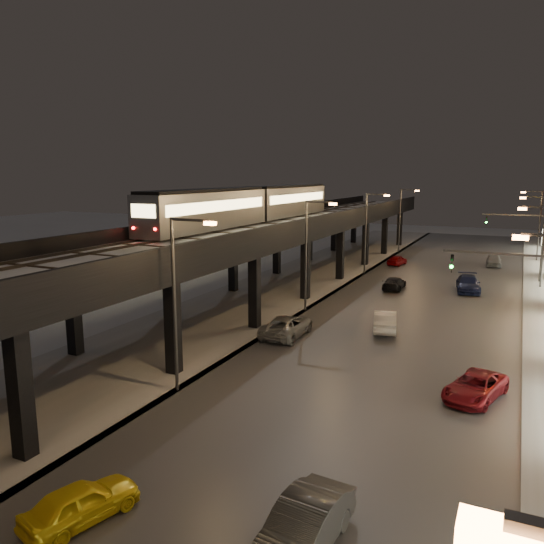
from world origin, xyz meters
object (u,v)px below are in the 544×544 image
at_px(car_mid_silver, 287,327).
at_px(car_onc_white, 468,284).
at_px(car_onc_red, 494,261).
at_px(car_onc_dark, 475,388).
at_px(car_taxi, 81,504).
at_px(car_onc_silver, 303,529).
at_px(car_near_white, 385,321).
at_px(subway_train, 253,204).
at_px(car_mid_dark, 394,284).
at_px(car_far_white, 397,261).

bearing_deg(car_mid_silver, car_onc_white, -117.26).
relative_size(car_mid_silver, car_onc_red, 1.26).
height_order(car_mid_silver, car_onc_dark, car_mid_silver).
height_order(car_taxi, car_onc_white, car_onc_white).
bearing_deg(car_onc_dark, car_onc_white, 112.03).
height_order(car_taxi, car_onc_silver, car_onc_silver).
xyz_separation_m(car_onc_silver, car_onc_white, (1.08, 39.55, -0.02)).
bearing_deg(car_near_white, car_onc_dark, 112.03).
bearing_deg(car_onc_white, subway_train, -167.30).
bearing_deg(car_onc_white, car_onc_red, 76.77).
height_order(car_taxi, car_mid_dark, car_taxi).
height_order(car_near_white, car_onc_dark, car_near_white).
bearing_deg(subway_train, car_onc_red, 48.71).
xyz_separation_m(subway_train, car_onc_red, (20.70, 23.58, -7.54)).
distance_m(car_onc_silver, car_onc_dark, 14.18).
distance_m(car_mid_silver, car_onc_red, 38.40).
distance_m(car_near_white, car_onc_white, 16.62).
bearing_deg(subway_train, car_near_white, -30.41).
distance_m(subway_train, car_near_white, 18.99).
distance_m(car_far_white, car_onc_white, 15.19).
bearing_deg(car_mid_silver, car_near_white, -144.99).
xyz_separation_m(car_near_white, car_onc_red, (5.66, 32.40, -0.02)).
height_order(car_taxi, car_onc_red, car_onc_red).
bearing_deg(car_taxi, car_mid_dark, -75.82).
relative_size(car_taxi, car_onc_red, 0.92).
relative_size(subway_train, car_near_white, 7.48).
bearing_deg(car_onc_silver, car_onc_white, 92.86).
bearing_deg(car_mid_dark, car_onc_silver, 97.99).
xyz_separation_m(subway_train, car_mid_silver, (9.24, -13.07, -7.52)).
distance_m(car_mid_silver, car_onc_white, 22.65).
relative_size(car_mid_silver, car_mid_dark, 1.24).
bearing_deg(car_far_white, car_onc_dark, 116.97).
bearing_deg(car_onc_silver, car_mid_silver, 119.27).
bearing_deg(subway_train, car_onc_silver, -60.68).
relative_size(car_near_white, car_onc_red, 1.06).
distance_m(subway_train, car_onc_red, 32.27).
relative_size(car_mid_silver, car_far_white, 1.44).
xyz_separation_m(car_mid_silver, car_far_white, (0.66, 32.33, -0.11)).
bearing_deg(subway_train, car_mid_silver, -54.74).
bearing_deg(subway_train, car_onc_white, 20.71).
bearing_deg(car_taxi, car_onc_white, -84.70).
relative_size(car_taxi, car_onc_silver, 0.82).
bearing_deg(car_onc_dark, car_far_white, 123.73).
relative_size(car_far_white, car_onc_silver, 0.78).
xyz_separation_m(car_mid_dark, car_onc_silver, (5.50, -37.46, 0.15)).
distance_m(car_taxi, car_near_white, 25.50).
bearing_deg(car_near_white, car_onc_red, -112.76).
distance_m(car_near_white, car_far_white, 28.56).
bearing_deg(car_taxi, car_onc_red, -83.08).
distance_m(subway_train, car_mid_silver, 17.68).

